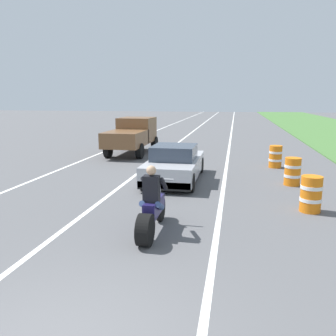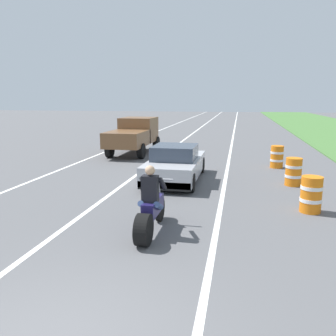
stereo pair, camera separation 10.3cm
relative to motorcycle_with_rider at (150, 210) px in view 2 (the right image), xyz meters
name	(u,v)px [view 2 (the right image)]	position (x,y,z in m)	size (l,w,h in m)	color
lane_stripe_left_solid	(128,143)	(-5.74, 15.99, -0.59)	(0.14, 120.00, 0.01)	white
lane_stripe_right_solid	(232,145)	(1.46, 15.99, -0.59)	(0.14, 120.00, 0.01)	white
lane_stripe_centre_dashed	(178,144)	(-2.14, 15.99, -0.59)	(0.14, 120.00, 0.01)	white
motorcycle_with_rider	(150,210)	(0.00, 0.00, 0.00)	(0.70, 2.21, 1.62)	black
sports_car_silver	(175,164)	(-0.41, 5.37, 0.04)	(1.84, 4.30, 1.37)	#B7B7BC
pickup_truck_left_lane_brown	(134,134)	(-3.90, 11.44, 0.51)	(2.02, 4.80, 1.98)	brown
construction_barrel_nearest	(311,194)	(3.90, 2.44, -0.09)	(0.58, 0.58, 1.00)	orange
construction_barrel_mid	(293,172)	(3.87, 5.46, -0.09)	(0.58, 0.58, 1.00)	orange
construction_barrel_far	(277,157)	(3.62, 8.71, -0.09)	(0.58, 0.58, 1.00)	orange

